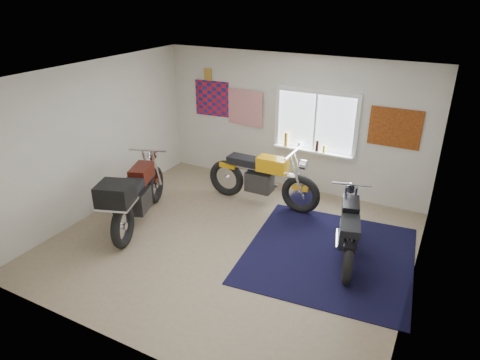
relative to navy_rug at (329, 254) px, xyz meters
The scene contains 10 objects.
ground 1.57m from the navy_rug, 165.10° to the right, with size 5.50×5.50×0.00m, color #9E896B.
room_shell 2.27m from the navy_rug, 165.10° to the right, with size 5.50×5.50×5.50m.
navy_rug is the anchor object (origin of this frame).
window_assembly 2.68m from the navy_rug, 116.25° to the left, with size 1.66×0.17×1.26m.
oil_bottles 2.57m from the navy_rug, 122.23° to the left, with size 0.85×0.07×0.28m.
flag_display 4.54m from the navy_rug, 148.73° to the left, with size 1.60×0.10×1.17m.
triumph_poster 2.62m from the navy_rug, 78.25° to the left, with size 0.90×0.03×0.70m, color #A54C14.
yellow_triumph 2.07m from the navy_rug, 146.86° to the left, with size 2.29×0.69×1.16m.
black_chrome_bike 0.51m from the navy_rug, 26.37° to the left, with size 0.73×1.93×1.01m.
maroon_tourer 3.34m from the navy_rug, 167.50° to the right, with size 1.14×2.25×1.16m.
Camera 1 is at (2.89, -5.20, 3.84)m, focal length 32.00 mm.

